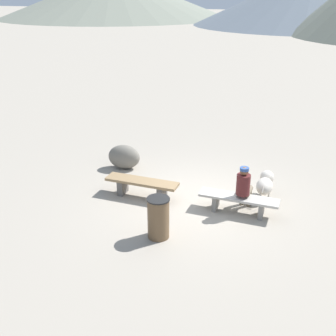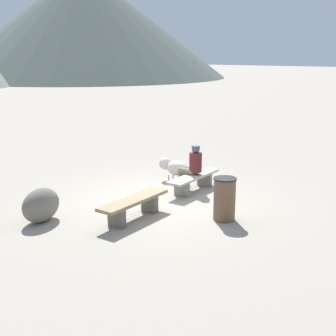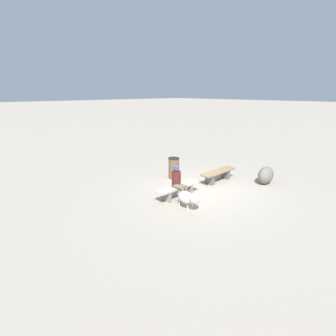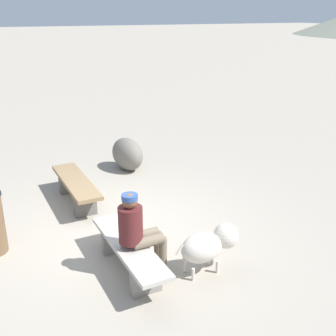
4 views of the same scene
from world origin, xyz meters
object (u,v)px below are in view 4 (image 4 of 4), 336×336
object	(u,v)px
bench_right	(129,251)
dog	(209,244)
seated_person	(138,228)
boulder	(127,154)
bench_left	(76,187)

from	to	relation	value
bench_right	dog	distance (m)	1.09
seated_person	boulder	xyz separation A→B (m)	(-3.79, 1.39, -0.31)
bench_right	dog	world-z (taller)	dog
bench_right	dog	bearing A→B (deg)	64.01
seated_person	dog	distance (m)	1.00
bench_left	bench_right	size ratio (longest dim) A/B	1.01
bench_right	boulder	size ratio (longest dim) A/B	1.98
seated_person	dog	bearing A→B (deg)	68.28
seated_person	boulder	size ratio (longest dim) A/B	1.25
dog	boulder	world-z (taller)	boulder
seated_person	bench_right	bearing A→B (deg)	-127.89
bench_right	seated_person	size ratio (longest dim) A/B	1.58
bench_left	bench_right	world-z (taller)	bench_left
dog	bench_left	bearing A→B (deg)	109.10
bench_right	boulder	bearing A→B (deg)	158.59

